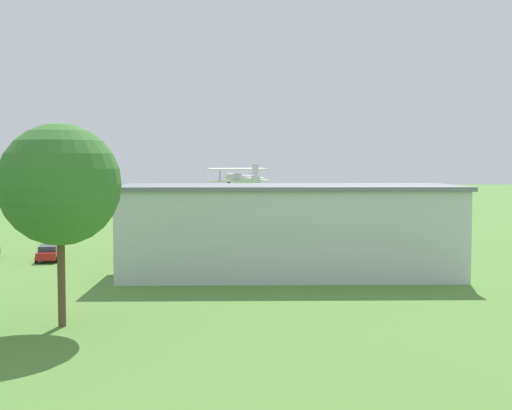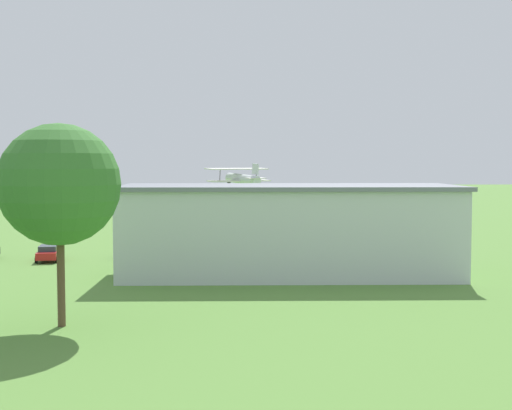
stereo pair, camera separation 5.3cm
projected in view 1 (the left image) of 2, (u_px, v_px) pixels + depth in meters
name	position (u px, v px, depth m)	size (l,w,h in m)	color
ground_plane	(263.00, 232.00, 92.66)	(400.00, 400.00, 0.00)	#568438
hangar	(289.00, 230.00, 57.20)	(28.09, 11.81, 7.45)	silver
biplane	(241.00, 178.00, 84.86)	(8.38, 7.29, 3.62)	silver
car_blue	(128.00, 249.00, 67.02)	(2.14, 4.15, 1.71)	#23389E
car_red	(49.00, 253.00, 65.18)	(2.43, 4.41, 1.49)	red
person_beside_truck	(386.00, 242.00, 73.43)	(0.41, 0.41, 1.73)	#3F3F47
person_walking_on_apron	(405.00, 250.00, 67.12)	(0.50, 0.50, 1.63)	navy
person_by_parked_cars	(410.00, 247.00, 69.24)	(0.51, 0.51, 1.76)	navy
tree_behind_hangar_right	(60.00, 185.00, 38.66)	(6.88, 6.88, 11.50)	brown
windsock	(200.00, 190.00, 107.55)	(1.43, 0.72, 5.83)	silver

